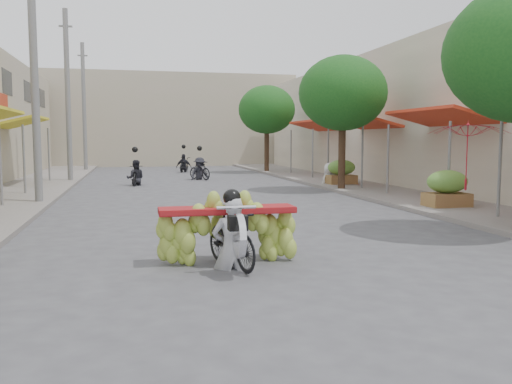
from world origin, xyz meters
name	(u,v)px	position (x,y,z in m)	size (l,w,h in m)	color
ground	(359,313)	(0.00, 0.00, 0.00)	(120.00, 120.00, 0.00)	#525156
sidewalk_left	(6,195)	(-7.00, 15.00, 0.06)	(4.00, 60.00, 0.12)	gray
sidewalk_right	(368,187)	(7.00, 15.00, 0.06)	(4.00, 60.00, 0.12)	gray
shophouse_row_right	(492,116)	(11.99, 14.00, 3.00)	(9.77, 40.00, 6.00)	beige
far_building	(164,121)	(0.00, 38.00, 3.50)	(20.00, 6.00, 7.00)	#AEA289
utility_pole_mid	(34,73)	(-5.40, 12.00, 4.03)	(0.60, 0.24, 8.00)	slate
utility_pole_far	(68,96)	(-5.40, 21.00, 4.03)	(0.60, 0.24, 8.00)	slate
utility_pole_back	(84,107)	(-5.40, 30.00, 4.03)	(0.60, 0.24, 8.00)	slate
street_tree_mid	(343,94)	(5.40, 14.00, 3.78)	(3.40, 3.40, 5.25)	#3A2719
street_tree_far	(267,110)	(5.40, 26.00, 3.78)	(3.40, 3.40, 5.25)	#3A2719
produce_crate_mid	(447,186)	(6.20, 8.00, 0.71)	(1.20, 0.88, 1.16)	brown
produce_crate_far	(341,170)	(6.20, 16.00, 0.71)	(1.20, 0.88, 1.16)	brown
banana_motorbike	(230,222)	(-1.06, 2.71, 0.71)	(2.23, 1.81, 2.13)	black
market_umbrella	(469,120)	(6.17, 7.04, 2.54)	(2.41, 2.41, 1.88)	#AE1726
pedestrian	(330,163)	(5.83, 16.42, 1.01)	(0.97, 0.71, 1.78)	white
bg_motorbike_a	(135,168)	(-2.42, 18.63, 0.76)	(0.83, 1.55, 1.95)	black
bg_motorbike_b	(200,163)	(0.75, 21.30, 0.85)	(1.24, 1.64, 1.95)	black
bg_motorbike_c	(184,159)	(0.56, 27.73, 0.79)	(1.12, 1.73, 1.95)	black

